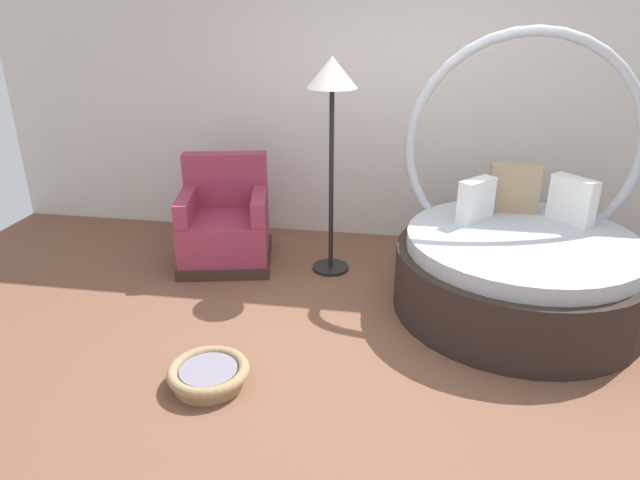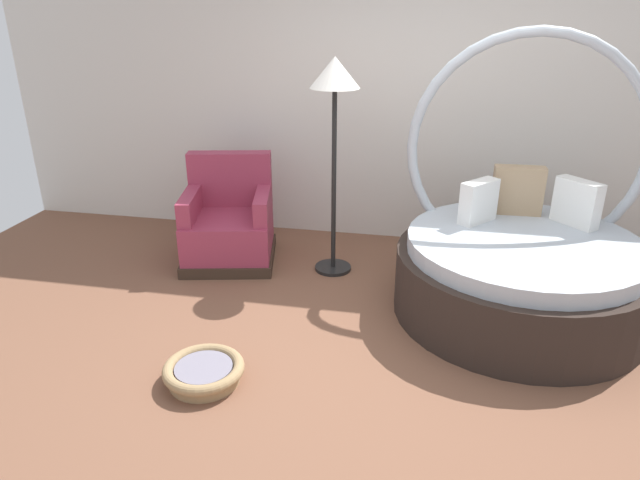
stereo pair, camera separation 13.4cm
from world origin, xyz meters
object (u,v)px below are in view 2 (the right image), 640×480
object	(u,v)px
round_daybed	(520,261)
red_armchair	(229,225)
floor_lamp	(335,94)
pet_basket	(204,372)

from	to	relation	value
round_daybed	red_armchair	world-z (taller)	round_daybed
floor_lamp	round_daybed	bearing A→B (deg)	-15.19
red_armchair	floor_lamp	distance (m)	1.55
floor_lamp	red_armchair	bearing A→B (deg)	177.06
red_armchair	floor_lamp	xyz separation A→B (m)	(0.97, -0.05, 1.20)
pet_basket	floor_lamp	size ratio (longest dim) A/B	0.28
round_daybed	floor_lamp	size ratio (longest dim) A/B	1.13
pet_basket	floor_lamp	world-z (taller)	floor_lamp
round_daybed	pet_basket	xyz separation A→B (m)	(-2.01, -1.35, -0.33)
pet_basket	floor_lamp	xyz separation A→B (m)	(0.51, 1.75, 1.46)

